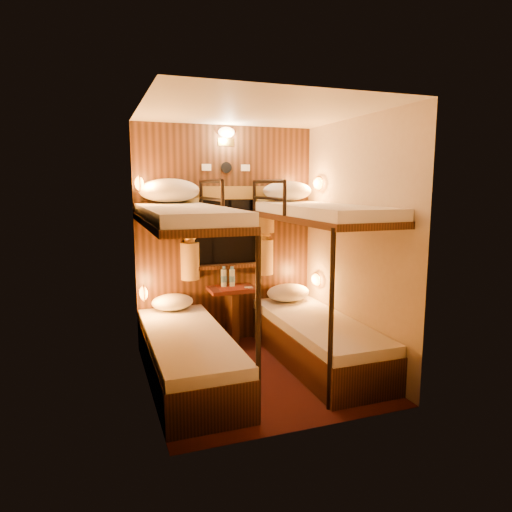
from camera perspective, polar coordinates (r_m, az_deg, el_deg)
name	(u,v)px	position (r m, az deg, el deg)	size (l,w,h in m)	color
floor	(258,374)	(4.45, 0.25, -14.49)	(2.10, 2.10, 0.00)	#33170E
ceiling	(258,111)	(4.13, 0.28, 17.70)	(2.10, 2.10, 0.00)	silver
wall_back	(226,236)	(5.12, -3.76, 2.53)	(2.40, 2.40, 0.00)	#C6B293
wall_front	(310,268)	(3.17, 6.76, -1.52)	(2.40, 2.40, 0.00)	#C6B293
wall_left	(145,254)	(3.90, -13.68, 0.26)	(2.40, 2.40, 0.00)	#C6B293
wall_right	(354,243)	(4.56, 12.16, 1.56)	(2.40, 2.40, 0.00)	#C6B293
back_panel	(226,236)	(5.10, -3.71, 2.51)	(2.00, 0.03, 2.40)	black
bunk_left	(187,322)	(4.16, -8.58, -8.11)	(0.72, 1.90, 1.82)	black
bunk_right	(317,308)	(4.57, 7.66, -6.50)	(0.72, 1.90, 1.82)	black
window	(227,238)	(5.07, -3.62, 2.26)	(1.00, 0.12, 0.79)	black
curtains	(228,231)	(5.03, -3.52, 3.16)	(1.10, 0.22, 1.00)	olive
back_fixtures	(226,139)	(5.06, -3.73, 14.33)	(0.54, 0.09, 0.48)	black
reading_lamps	(235,236)	(4.78, -2.61, 2.56)	(2.00, 0.20, 1.25)	orange
table	(232,308)	(5.08, -3.04, -6.55)	(0.50, 0.34, 0.66)	#531713
bottle_left	(224,278)	(5.04, -4.04, -2.74)	(0.07, 0.07, 0.23)	#99BFE5
bottle_right	(232,278)	(5.05, -3.01, -2.74)	(0.07, 0.07, 0.23)	#99BFE5
sachet_a	(249,287)	(5.00, -0.94, -3.95)	(0.09, 0.07, 0.01)	silver
sachet_b	(237,286)	(5.07, -2.44, -3.79)	(0.07, 0.05, 0.00)	silver
pillow_lower_left	(172,302)	(4.91, -10.40, -5.68)	(0.44, 0.31, 0.17)	silver
pillow_lower_right	(288,293)	(5.20, 4.04, -4.58)	(0.50, 0.36, 0.20)	silver
pillow_upper_left	(169,191)	(4.73, -10.76, 8.05)	(0.61, 0.44, 0.24)	silver
pillow_upper_right	(287,191)	(5.11, 3.94, 8.11)	(0.56, 0.40, 0.22)	silver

